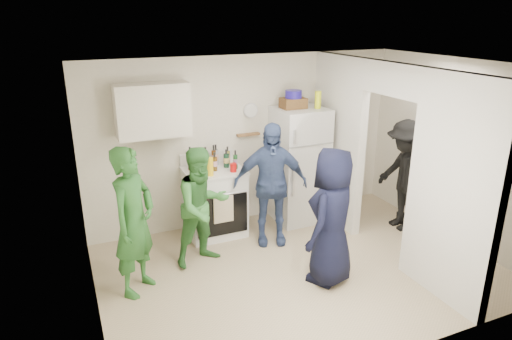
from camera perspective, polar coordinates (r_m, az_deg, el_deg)
The scene contains 38 objects.
floor at distance 5.90m, azimuth 5.45°, elevation -12.20°, with size 4.80×4.80×0.00m, color tan.
wall_back at distance 6.82m, azimuth -1.12°, elevation 3.75°, with size 4.80×4.80×0.00m, color silver.
wall_front at distance 4.09m, azimuth 17.67°, elevation -8.08°, with size 4.80×4.80×0.00m, color silver.
wall_left at distance 4.73m, azimuth -20.49°, elevation -4.59°, with size 3.40×3.40×0.00m, color silver.
wall_right at distance 6.82m, azimuth 23.77°, elevation 2.10°, with size 3.40×3.40×0.00m, color silver.
ceiling at distance 5.07m, azimuth 6.35°, elevation 12.71°, with size 4.80×4.80×0.00m, color white.
partition_pier_back at distance 6.85m, azimuth 10.16°, elevation 3.54°, with size 0.12×1.20×2.50m, color silver.
partition_pier_front at distance 5.27m, azimuth 23.38°, elevation -2.58°, with size 0.12×1.20×2.50m, color silver.
partition_header at distance 5.78m, azimuth 16.85°, elevation 10.81°, with size 0.12×1.00×0.40m, color silver.
stove at distance 6.56m, azimuth -5.19°, elevation -3.98°, with size 0.82×0.69×0.98m, color white.
upper_cabinet at distance 6.12m, azimuth -12.79°, elevation 7.28°, with size 0.95×0.34×0.70m, color silver.
fridge at distance 6.91m, azimuth 5.39°, elevation 0.58°, with size 0.72×0.70×1.74m, color silver.
wicker_basket at distance 6.66m, azimuth 4.68°, elevation 8.34°, with size 0.35×0.25×0.15m, color brown.
blue_bowl at distance 6.64m, azimuth 4.71°, elevation 9.44°, with size 0.24×0.24×0.11m, color #211591.
yellow_cup_stack_top at distance 6.68m, azimuth 7.75°, elevation 8.70°, with size 0.09×0.09×0.25m, color #EBFF15.
wall_clock at distance 6.71m, azimuth -0.68°, elevation 7.46°, with size 0.22×0.22×0.03m, color white.
spice_shelf at distance 6.74m, azimuth -0.96°, elevation 4.46°, with size 0.35×0.08×0.03m, color olive.
nook_window at distance 6.84m, azimuth 22.90°, elevation 5.75°, with size 0.03×0.70×0.80m, color black.
nook_window_frame at distance 6.83m, azimuth 22.81°, elevation 5.74°, with size 0.04×0.76×0.86m, color white.
nook_valance at distance 6.75m, azimuth 23.04°, elevation 8.61°, with size 0.04×0.82×0.18m, color white.
yellow_cup_stack_stove at distance 6.11m, azimuth -5.77°, elevation 0.41°, with size 0.09×0.09×0.25m, color yellow.
red_cup at distance 6.26m, azimuth -2.85°, elevation 0.30°, with size 0.09×0.09×0.12m, color red.
person_green_left at distance 5.25m, azimuth -15.02°, elevation -6.26°, with size 0.63×0.41×1.73m, color #2B6B2E.
person_green_center at distance 5.73m, azimuth -6.68°, elevation -4.58°, with size 0.74×0.58×1.53m, color #42883B.
person_denim at distance 6.17m, azimuth 1.80°, elevation -1.79°, with size 1.00×0.42×1.71m, color #3C5585.
person_navy at distance 5.36m, azimuth 9.46°, elevation -5.78°, with size 0.80×0.52×1.65m, color black.
person_nook at distance 6.94m, azimuth 18.10°, elevation -0.66°, with size 1.06×0.61×1.64m, color black.
bottle_a at distance 6.37m, azimuth -8.23°, elevation 1.45°, with size 0.07×0.07×0.33m, color brown.
bottle_b at distance 6.21m, azimuth -6.87°, elevation 0.91°, with size 0.07×0.07×0.30m, color #1A4B19.
bottle_c at distance 6.46m, azimuth -6.31°, elevation 1.63°, with size 0.07×0.07×0.29m, color #B6BBC5.
bottle_d at distance 6.29m, azimuth -5.19°, elevation 1.05°, with size 0.07×0.07×0.26m, color #51370E.
bottle_e at distance 6.53m, azimuth -5.04°, elevation 1.90°, with size 0.07×0.07×0.30m, color #989FA8.
bottle_f at distance 6.42m, azimuth -3.73°, elevation 1.46°, with size 0.08×0.08×0.26m, color #153925.
bottle_g at distance 6.54m, azimuth -3.57°, elevation 1.81°, with size 0.07×0.07×0.27m, color olive.
bottle_h at distance 6.14m, azimuth -7.60°, elevation 0.56°, with size 0.08×0.08×0.28m, color #A6AEB2.
bottle_i at distance 6.45m, azimuth -5.31°, elevation 1.77°, with size 0.06×0.06×0.32m, color #502B0D.
bottle_j at distance 6.35m, azimuth -2.59°, elevation 1.31°, with size 0.06×0.06×0.27m, color #1C5423.
bottle_k at distance 6.32m, azimuth -7.27°, elevation 1.03°, with size 0.06×0.06×0.26m, color brown.
Camera 1 is at (-2.51, -4.37, 3.06)m, focal length 32.00 mm.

